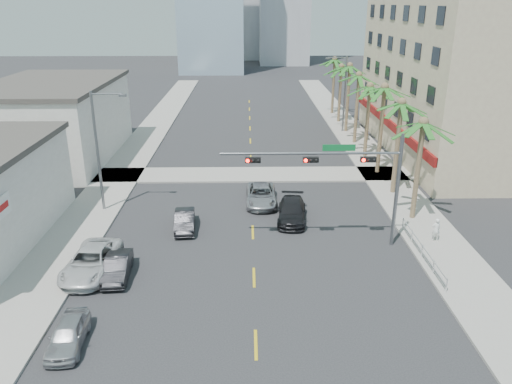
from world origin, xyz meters
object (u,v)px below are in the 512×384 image
at_px(car_parked_mid, 117,267).
at_px(car_parked_far, 91,262).
at_px(traffic_signal_mast, 347,171).
at_px(car_lane_right, 292,211).
at_px(car_parked_near, 68,334).
at_px(car_lane_left, 185,221).
at_px(car_lane_center, 261,195).
at_px(pedestrian, 436,230).

bearing_deg(car_parked_mid, car_parked_far, 159.57).
xyz_separation_m(traffic_signal_mast, car_lane_right, (-2.95, 4.03, -4.36)).
distance_m(car_parked_near, car_lane_left, 13.11).
relative_size(traffic_signal_mast, car_lane_center, 2.23).
distance_m(car_parked_mid, car_lane_center, 13.93).
xyz_separation_m(car_parked_far, car_lane_left, (4.69, 5.95, -0.12)).
bearing_deg(traffic_signal_mast, pedestrian, 2.60).
relative_size(traffic_signal_mast, car_parked_near, 3.04).
bearing_deg(pedestrian, car_lane_center, -37.06).
bearing_deg(traffic_signal_mast, car_parked_far, -167.84).
bearing_deg(car_lane_right, traffic_signal_mast, -47.96).
relative_size(car_parked_near, pedestrian, 2.34).
height_order(car_parked_near, car_lane_center, car_lane_center).
xyz_separation_m(car_parked_mid, pedestrian, (19.70, 4.02, 0.31)).
bearing_deg(pedestrian, car_lane_right, -27.53).
height_order(car_lane_left, car_lane_center, car_lane_center).
bearing_deg(car_parked_mid, car_lane_left, 60.05).
height_order(car_parked_mid, car_parked_far, car_parked_far).
bearing_deg(car_parked_far, pedestrian, 12.69).
bearing_deg(car_lane_center, car_parked_mid, -127.62).
relative_size(car_parked_near, car_lane_center, 0.73).
distance_m(car_parked_far, car_lane_right, 14.25).
xyz_separation_m(car_parked_mid, car_parked_far, (-1.60, 0.47, 0.12)).
bearing_deg(car_lane_right, pedestrian, -16.60).
bearing_deg(car_lane_right, car_parked_far, -143.25).
xyz_separation_m(traffic_signal_mast, car_parked_far, (-15.18, -3.27, -4.32)).
xyz_separation_m(car_parked_far, car_lane_right, (12.24, 7.31, -0.04)).
height_order(car_lane_center, car_lane_right, car_lane_right).
relative_size(car_lane_left, car_lane_center, 0.76).
distance_m(car_parked_near, car_parked_mid, 6.17).
distance_m(car_lane_left, car_lane_right, 7.67).
bearing_deg(traffic_signal_mast, car_parked_near, -145.52).
relative_size(car_parked_near, car_parked_mid, 0.97).
bearing_deg(car_parked_far, car_parked_mid, -12.98).
bearing_deg(traffic_signal_mast, car_parked_mid, -164.62).
bearing_deg(car_lane_right, car_lane_center, 129.11).
bearing_deg(car_lane_center, car_parked_far, -133.71).
relative_size(traffic_signal_mast, car_lane_left, 2.93).
bearing_deg(car_parked_near, car_lane_center, 57.85).
bearing_deg(car_parked_mid, traffic_signal_mast, 11.16).
height_order(traffic_signal_mast, car_lane_center, traffic_signal_mast).
distance_m(car_parked_near, car_lane_center, 19.49).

